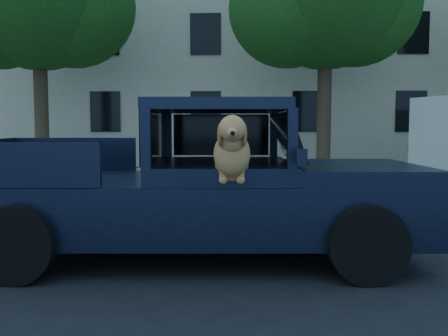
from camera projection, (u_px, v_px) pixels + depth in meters
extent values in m
plane|color=black|center=(55.00, 254.00, 6.44)|extent=(120.00, 120.00, 0.00)
cube|color=gray|center=(164.00, 176.00, 15.59)|extent=(60.00, 4.00, 0.15)
cylinder|color=#332619|center=(41.00, 108.00, 15.95)|extent=(0.44, 0.44, 4.40)
sphere|color=#11330C|center=(73.00, 5.00, 15.93)|extent=(4.00, 4.00, 4.00)
cylinder|color=#332619|center=(324.00, 108.00, 15.64)|extent=(0.44, 0.44, 4.40)
sphere|color=#11330C|center=(288.00, 8.00, 15.13)|extent=(3.60, 3.60, 3.60)
sphere|color=#11330C|center=(356.00, 2.00, 15.62)|extent=(4.00, 4.00, 4.00)
cube|color=beige|center=(255.00, 62.00, 22.38)|extent=(26.00, 6.00, 9.00)
cube|color=black|center=(197.00, 205.00, 6.22)|extent=(5.50, 2.27, 0.69)
cube|color=black|center=(353.00, 171.00, 6.18)|extent=(1.64, 2.14, 0.17)
cube|color=black|center=(218.00, 107.00, 6.12)|extent=(1.69, 2.06, 0.13)
cube|color=black|center=(287.00, 136.00, 6.15)|extent=(0.33, 1.81, 0.59)
cube|color=black|center=(236.00, 195.00, 5.73)|extent=(0.59, 0.59, 0.40)
cube|color=black|center=(302.00, 157.00, 4.86)|extent=(0.11, 0.06, 0.17)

